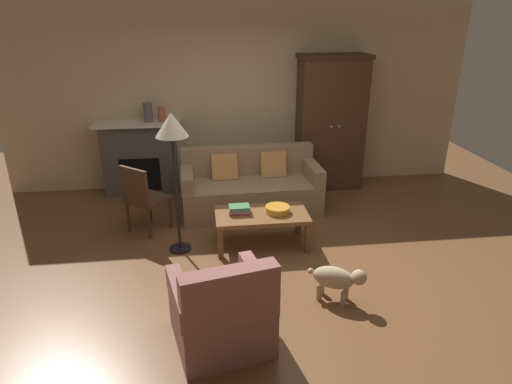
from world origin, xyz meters
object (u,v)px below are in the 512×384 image
at_px(coffee_table, 262,217).
at_px(floor_lamp, 172,133).
at_px(mantel_vase_slate, 148,112).
at_px(mantel_vase_terracotta, 162,114).
at_px(fireplace, 140,157).
at_px(couch, 250,188).
at_px(side_chair_wooden, 142,195).
at_px(armoire, 330,123).
at_px(book_stack, 239,209).
at_px(armchair_near_left, 222,313).
at_px(dog, 337,279).
at_px(fruit_bowl, 278,209).

relative_size(coffee_table, floor_lamp, 0.67).
height_order(mantel_vase_slate, mantel_vase_terracotta, mantel_vase_slate).
bearing_deg(fireplace, couch, -28.40).
xyz_separation_m(side_chair_wooden, floor_lamp, (0.46, -0.51, 0.91)).
bearing_deg(couch, fireplace, 151.60).
height_order(armoire, book_stack, armoire).
bearing_deg(side_chair_wooden, armchair_near_left, -68.32).
bearing_deg(mantel_vase_slate, couch, -30.82).
bearing_deg(armchair_near_left, book_stack, 80.10).
distance_m(mantel_vase_terracotta, armchair_near_left, 3.78).
bearing_deg(book_stack, couch, 76.47).
xyz_separation_m(mantel_vase_terracotta, floor_lamp, (0.26, -1.92, 0.19)).
distance_m(armoire, dog, 3.26).
height_order(armoire, side_chair_wooden, armoire).
xyz_separation_m(couch, coffee_table, (0.01, -1.07, 0.05)).
bearing_deg(fruit_bowl, mantel_vase_terracotta, 126.64).
relative_size(armoire, floor_lamp, 1.25).
xyz_separation_m(couch, book_stack, (-0.25, -1.04, 0.15)).
relative_size(armchair_near_left, dog, 1.77).
xyz_separation_m(fruit_bowl, floor_lamp, (-1.17, 0.00, 0.96)).
bearing_deg(fruit_bowl, fireplace, 133.01).
distance_m(book_stack, floor_lamp, 1.20).
distance_m(fruit_bowl, mantel_vase_slate, 2.64).
xyz_separation_m(armoire, mantel_vase_terracotta, (-2.57, 0.06, 0.19)).
bearing_deg(side_chair_wooden, fruit_bowl, -17.50).
bearing_deg(armchair_near_left, armoire, 61.90).
height_order(fireplace, floor_lamp, floor_lamp).
bearing_deg(floor_lamp, side_chair_wooden, 131.79).
relative_size(couch, mantel_vase_terracotta, 8.98).
bearing_deg(armchair_near_left, dog, 22.88).
bearing_deg(armchair_near_left, coffee_table, 71.58).
bearing_deg(armchair_near_left, mantel_vase_terracotta, 100.59).
xyz_separation_m(fireplace, fruit_bowl, (1.81, -1.94, -0.11)).
bearing_deg(book_stack, fireplace, 125.40).
relative_size(coffee_table, mantel_vase_slate, 3.86).
bearing_deg(coffee_table, mantel_vase_terracotta, 122.84).
bearing_deg(book_stack, mantel_vase_slate, 121.89).
height_order(armoire, couch, armoire).
xyz_separation_m(fireplace, dog, (2.19, -3.15, -0.32)).
height_order(fruit_bowl, side_chair_wooden, side_chair_wooden).
bearing_deg(book_stack, fruit_bowl, -4.09).
relative_size(fruit_bowl, mantel_vase_slate, 1.02).
xyz_separation_m(fruit_bowl, armchair_near_left, (-0.75, -1.69, -0.14)).
relative_size(mantel_vase_terracotta, armchair_near_left, 0.24).
xyz_separation_m(fruit_bowl, mantel_vase_terracotta, (-1.43, 1.92, 0.77)).
xyz_separation_m(armoire, couch, (-1.34, -0.79, -0.72)).
distance_m(book_stack, dog, 1.51).
bearing_deg(side_chair_wooden, coffee_table, -19.55).
bearing_deg(fruit_bowl, armoire, 58.50).
bearing_deg(dog, fruit_bowl, 107.40).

